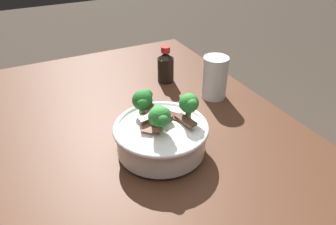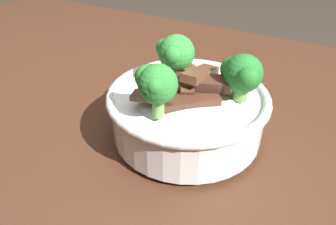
% 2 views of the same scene
% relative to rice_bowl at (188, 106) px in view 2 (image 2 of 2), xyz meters
% --- Properties ---
extents(dining_table, '(1.47, 0.82, 0.82)m').
position_rel_rice_bowl_xyz_m(dining_table, '(0.09, -0.04, -0.16)').
color(dining_table, '#472819').
rests_on(dining_table, ground).
extents(rice_bowl, '(0.21, 0.21, 0.14)m').
position_rel_rice_bowl_xyz_m(rice_bowl, '(0.00, 0.00, 0.00)').
color(rice_bowl, white).
rests_on(rice_bowl, dining_table).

